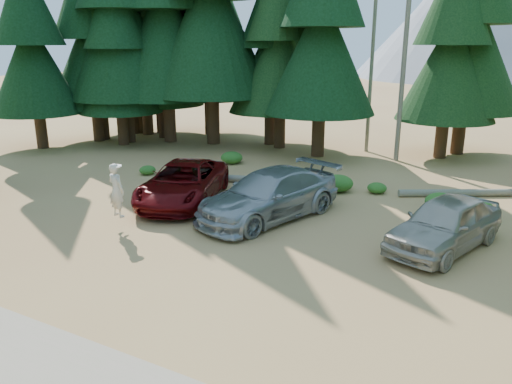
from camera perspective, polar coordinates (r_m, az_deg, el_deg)
ground at (r=13.87m, az=-1.70°, el=-7.97°), size 160.00×160.00×0.00m
forest_belt_north at (r=27.28m, az=14.29°, el=3.91°), size 36.00×7.00×22.00m
forest_belt_west at (r=27.07m, az=-26.69°, el=2.54°), size 6.00×22.00×22.00m
snag_front at (r=26.00m, az=16.75°, el=16.48°), size 0.24×0.24×12.00m
snag_back at (r=27.95m, az=13.12°, el=14.65°), size 0.20×0.20×10.00m
mountain_peak at (r=99.77m, az=24.62°, el=19.22°), size 48.00×50.00×28.00m
red_pickup at (r=18.93m, az=-8.32°, el=1.07°), size 4.11×5.92×1.50m
silver_minivan_center at (r=16.98m, az=1.51°, el=-0.35°), size 3.88×6.05×1.63m
silver_minivan_right at (r=15.46m, az=20.81°, el=-3.40°), size 3.15×4.84×1.53m
frisbee_player at (r=16.39m, az=-15.65°, el=0.23°), size 0.71×0.53×1.75m
log_left at (r=21.52m, az=-2.06°, el=1.51°), size 4.38×1.49×0.32m
log_mid at (r=21.89m, az=5.49°, el=1.63°), size 2.79×1.97×0.26m
log_right at (r=21.06m, az=21.90°, el=-0.09°), size 4.09×2.49×0.29m
shrub_far_left at (r=24.95m, az=-2.80°, el=3.95°), size 1.08×1.08×0.59m
shrub_left at (r=20.38m, az=3.44°, el=0.80°), size 0.80×0.80×0.44m
shrub_center_left at (r=20.48m, az=9.37°, el=1.01°), size 1.21×1.21×0.66m
shrub_center_right at (r=20.55m, az=13.66°, el=0.46°), size 0.77×0.77×0.42m
shrub_right at (r=18.77m, az=23.66°, el=-1.64°), size 1.23×1.23×0.68m
shrub_far_right at (r=19.07m, az=20.41°, el=-1.07°), size 1.14×1.14×0.63m
shrub_edge_west at (r=23.35m, az=-12.29°, el=2.46°), size 0.74×0.74×0.41m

